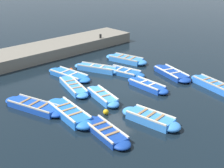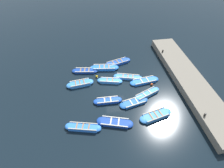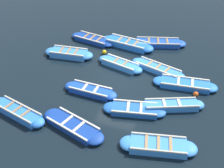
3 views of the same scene
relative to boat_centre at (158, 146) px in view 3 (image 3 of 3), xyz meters
The scene contains 16 objects.
ground_plane 5.40m from the boat_centre, 52.51° to the right, with size 120.00×120.00×0.00m, color black.
boat_centre is the anchor object (origin of this frame).
boat_outer_left 5.24m from the boat_centre, 31.23° to the right, with size 3.13×0.86×0.39m.
boat_alongside 9.41m from the boat_centre, 38.49° to the right, with size 3.33×1.28×0.46m.
boat_drifting 6.92m from the boat_centre, 56.96° to the right, with size 3.15×1.39×0.41m.
boat_tucked 10.60m from the boat_centre, 50.94° to the right, with size 3.44×1.33×0.36m.
boat_mid_row 4.19m from the boat_centre, ahead, with size 3.72×1.91×0.38m.
boat_stern_in 7.26m from the boat_centre, ahead, with size 3.55×1.54×0.45m.
boat_bow_out 9.36m from the boat_centre, 63.86° to the right, with size 3.87×1.35×0.46m.
boat_far_corner 2.68m from the boat_centre, 49.88° to the right, with size 3.39×1.59×0.35m.
boat_outer_right 5.14m from the boat_centre, 94.20° to the right, with size 3.75×1.31×0.37m.
boat_end_of_row 6.30m from the boat_centre, 76.77° to the right, with size 3.68×1.70×0.38m.
boat_inner_gap 2.97m from the boat_centre, 90.17° to the right, with size 3.49×1.99×0.41m.
boat_near_quay 9.53m from the boat_centre, 76.76° to the right, with size 3.98×1.97×0.39m.
buoy_orange_near 4.55m from the boat_centre, 103.73° to the right, with size 0.29×0.29×0.29m, color #E05119.
buoy_yellow_far 8.68m from the boat_centre, 52.66° to the right, with size 0.29×0.29×0.29m, color #EAB214.
Camera 3 is at (-4.60, 14.03, 10.84)m, focal length 50.00 mm.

